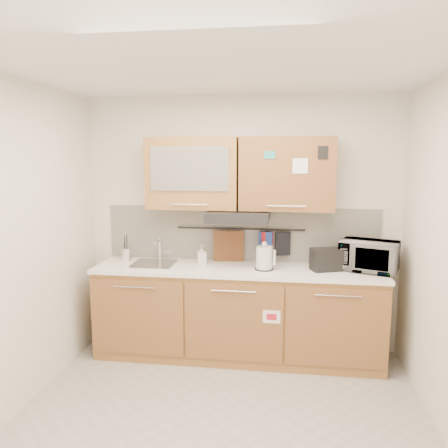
% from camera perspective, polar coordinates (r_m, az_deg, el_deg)
% --- Properties ---
extents(floor, '(3.20, 3.20, 0.00)m').
position_cam_1_polar(floor, '(3.59, -0.59, -25.02)').
color(floor, '#9E9993').
rests_on(floor, ground).
extents(ceiling, '(3.20, 3.20, 0.00)m').
position_cam_1_polar(ceiling, '(3.04, -0.67, 20.27)').
color(ceiling, white).
rests_on(ceiling, wall_back).
extents(wall_back, '(3.20, 0.00, 3.20)m').
position_cam_1_polar(wall_back, '(4.52, 2.20, -0.04)').
color(wall_back, silver).
rests_on(wall_back, ground).
extents(wall_left, '(0.00, 3.00, 3.00)m').
position_cam_1_polar(wall_left, '(3.65, -26.34, -3.11)').
color(wall_left, silver).
rests_on(wall_left, ground).
extents(base_cabinet, '(2.80, 0.64, 0.88)m').
position_cam_1_polar(base_cabinet, '(4.46, 1.73, -12.10)').
color(base_cabinet, '#A7703B').
rests_on(base_cabinet, floor).
extents(countertop, '(2.82, 0.62, 0.04)m').
position_cam_1_polar(countertop, '(4.30, 1.75, -5.95)').
color(countertop, white).
rests_on(countertop, base_cabinet).
extents(backsplash, '(2.80, 0.02, 0.56)m').
position_cam_1_polar(backsplash, '(4.53, 2.18, -1.32)').
color(backsplash, silver).
rests_on(backsplash, countertop).
extents(upper_cabinets, '(1.82, 0.37, 0.70)m').
position_cam_1_polar(upper_cabinets, '(4.29, 1.94, 6.61)').
color(upper_cabinets, '#A7703B').
rests_on(upper_cabinets, wall_back).
extents(range_hood, '(0.60, 0.46, 0.10)m').
position_cam_1_polar(range_hood, '(4.26, 1.87, 1.04)').
color(range_hood, black).
rests_on(range_hood, upper_cabinets).
extents(sink, '(0.42, 0.40, 0.26)m').
position_cam_1_polar(sink, '(4.48, -9.12, -5.13)').
color(sink, silver).
rests_on(sink, countertop).
extents(utensil_rail, '(1.30, 0.02, 0.02)m').
position_cam_1_polar(utensil_rail, '(4.48, 2.14, -0.64)').
color(utensil_rail, black).
rests_on(utensil_rail, backsplash).
extents(utensil_crock, '(0.14, 0.14, 0.27)m').
position_cam_1_polar(utensil_crock, '(4.66, -12.61, -3.84)').
color(utensil_crock, silver).
rests_on(utensil_crock, countertop).
extents(kettle, '(0.20, 0.18, 0.27)m').
position_cam_1_polar(kettle, '(4.21, 5.29, -4.51)').
color(kettle, silver).
rests_on(kettle, countertop).
extents(toaster, '(0.32, 0.25, 0.21)m').
position_cam_1_polar(toaster, '(4.27, 13.21, -4.51)').
color(toaster, black).
rests_on(toaster, countertop).
extents(microwave, '(0.60, 0.51, 0.28)m').
position_cam_1_polar(microwave, '(4.37, 18.41, -3.97)').
color(microwave, '#999999').
rests_on(microwave, countertop).
extents(soap_bottle, '(0.11, 0.11, 0.19)m').
position_cam_1_polar(soap_bottle, '(4.41, -2.93, -4.04)').
color(soap_bottle, '#999999').
rests_on(soap_bottle, countertop).
extents(cutting_board, '(0.31, 0.07, 0.39)m').
position_cam_1_polar(cutting_board, '(4.52, 0.59, -3.31)').
color(cutting_board, brown).
rests_on(cutting_board, utensil_rail).
extents(oven_mitt, '(0.14, 0.05, 0.23)m').
position_cam_1_polar(oven_mitt, '(4.47, 5.45, -2.44)').
color(oven_mitt, navy).
rests_on(oven_mitt, utensil_rail).
extents(dark_pouch, '(0.16, 0.08, 0.24)m').
position_cam_1_polar(dark_pouch, '(4.47, 7.68, -2.55)').
color(dark_pouch, black).
rests_on(dark_pouch, utensil_rail).
extents(pot_holder, '(0.12, 0.06, 0.15)m').
position_cam_1_polar(pot_holder, '(4.46, 5.69, -1.95)').
color(pot_holder, '#B4181B').
rests_on(pot_holder, utensil_rail).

